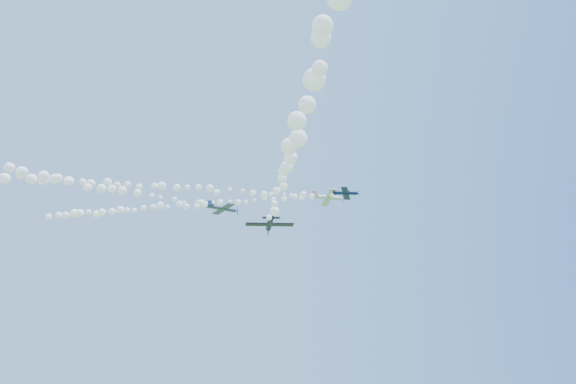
{
  "coord_description": "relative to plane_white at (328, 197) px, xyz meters",
  "views": [
    {
      "loc": [
        -3.63,
        -92.14,
        14.8
      ],
      "look_at": [
        8.9,
        -5.5,
        45.02
      ],
      "focal_mm": 30.0,
      "sensor_mm": 36.0,
      "label": 1
    }
  ],
  "objects": [
    {
      "name": "smoke_trail_black",
      "position": [
        -17.49,
        -71.23,
        -15.12
      ],
      "size": [
        5.0,
        77.21,
        2.77
      ],
      "primitive_type": null,
      "color": "white"
    },
    {
      "name": "smoke_trail_white",
      "position": [
        -44.12,
        -3.3,
        -0.3
      ],
      "size": [
        83.91,
        8.74,
        3.06
      ],
      "primitive_type": null,
      "color": "white"
    },
    {
      "name": "plane_black",
      "position": [
        -16.11,
        -30.63,
        -14.87
      ],
      "size": [
        7.04,
        6.72,
        2.19
      ],
      "rotation": [
        -0.02,
        0.02,
        1.54
      ],
      "color": "black"
    },
    {
      "name": "plane_navy",
      "position": [
        3.05,
        -3.27,
        0.06
      ],
      "size": [
        6.07,
        6.47,
        2.41
      ],
      "rotation": [
        -0.11,
        0.09,
        -0.37
      ],
      "color": "#0E1B3E"
    },
    {
      "name": "plane_white",
      "position": [
        0.0,
        0.0,
        0.0
      ],
      "size": [
        7.31,
        7.57,
        2.35
      ],
      "rotation": [
        -0.2,
        0.02,
        0.07
      ],
      "color": "silver"
    },
    {
      "name": "plane_grey",
      "position": [
        -22.86,
        -8.17,
        -6.02
      ],
      "size": [
        6.46,
        6.83,
        1.96
      ],
      "rotation": [
        -0.05,
        -0.01,
        0.46
      ],
      "color": "#3C4657"
    },
    {
      "name": "smoke_trail_navy",
      "position": [
        -32.28,
        10.44,
        -0.13
      ],
      "size": [
        67.37,
        27.53,
        2.49
      ],
      "primitive_type": null,
      "color": "white"
    }
  ]
}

